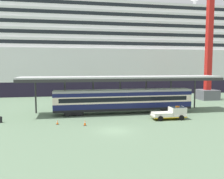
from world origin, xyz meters
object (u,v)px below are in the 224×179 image
Objects in this scene: traffic_cone_near at (57,122)px; quay_bollard at (1,119)px; train_carriage at (124,100)px; dockside_crane at (212,28)px; service_truck at (172,113)px; traffic_cone_mid at (85,123)px; cruise_ship at (81,53)px.

quay_bollard reaches higher than traffic_cone_near.
dockside_crane is at bearing 28.05° from train_carriage.
train_carriage is 8.72m from service_truck.
service_truck reaches higher than traffic_cone_mid.
train_carriage is at bearing -151.95° from dockside_crane.
traffic_cone_mid reaches higher than traffic_cone_near.
service_truck is 13.52m from traffic_cone_mid.
traffic_cone_mid is at bearing -18.34° from quay_bollard.
dockside_crane reaches higher than traffic_cone_near.
train_carriage is at bearing 29.50° from traffic_cone_near.
cruise_ship is 39.79m from dockside_crane.
service_truck is 31.27m from dockside_crane.
quay_bollard is (-19.16, -3.62, -1.80)m from train_carriage.
quay_bollard is at bearing 174.50° from service_truck.
service_truck is 8.38× the size of traffic_cone_near.
traffic_cone_mid is at bearing -173.63° from service_truck.
quay_bollard is (-11.86, 3.93, 0.14)m from traffic_cone_mid.
dockside_crane is 55.73× the size of quay_bollard.
train_carriage is at bearing 10.71° from quay_bollard.
dockside_crane is at bearing 32.92° from traffic_cone_mid.
traffic_cone_near is at bearing -151.50° from dockside_crane.
traffic_cone_mid is (-7.30, -7.56, -1.93)m from train_carriage.
train_carriage reaches higher than quay_bollard.
quay_bollard is at bearing -169.29° from train_carriage.
quay_bollard is at bearing -159.06° from dockside_crane.
quay_bollard is (-43.86, -16.78, -16.72)m from dockside_crane.
quay_bollard is (-8.12, 2.62, 0.21)m from traffic_cone_near.
service_truck is 0.10× the size of dockside_crane.
cruise_ship is at bearing 103.58° from service_truck.
dockside_crane reaches higher than train_carriage.
service_truck is at bearing -5.50° from quay_bollard.
cruise_ship reaches higher than service_truck.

